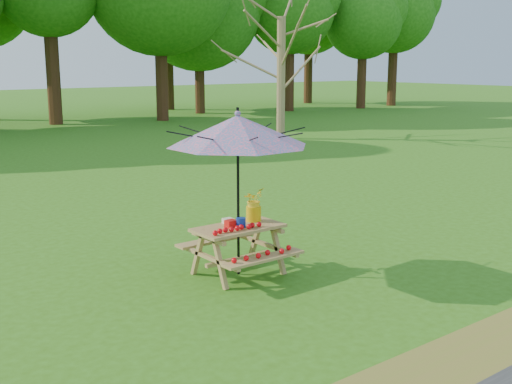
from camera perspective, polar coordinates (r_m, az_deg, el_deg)
ground at (r=11.12m, az=17.89°, el=-3.77°), size 120.00×120.00×0.00m
picnic_table at (r=8.66m, az=-1.56°, el=-5.27°), size 1.20×1.32×0.67m
patio_umbrella at (r=8.34m, az=-1.63°, el=5.47°), size 2.46×2.46×2.25m
produce_bins at (r=8.55m, az=-1.92°, el=-2.73°), size 0.24×0.40×0.13m
tomatoes_row at (r=8.33m, az=-1.68°, el=-3.24°), size 0.77×0.13×0.07m
flower_bucket at (r=8.79m, az=-0.22°, el=-1.05°), size 0.36×0.34×0.46m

